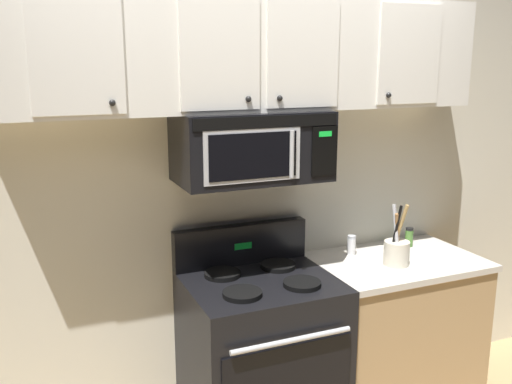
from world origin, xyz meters
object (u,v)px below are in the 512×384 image
at_px(stove_range, 261,358).
at_px(over_range_microwave, 252,146).
at_px(salt_shaker, 351,245).
at_px(spice_jar, 409,237).
at_px(utensil_crock_cream, 397,250).

distance_m(stove_range, over_range_microwave, 1.11).
bearing_deg(over_range_microwave, salt_shaker, 4.53).
xyz_separation_m(stove_range, salt_shaker, (0.64, 0.17, 0.49)).
xyz_separation_m(stove_range, spice_jar, (1.04, 0.16, 0.49)).
relative_size(stove_range, over_range_microwave, 1.47).
relative_size(stove_range, salt_shaker, 9.90).
bearing_deg(salt_shaker, stove_range, -165.38).
bearing_deg(stove_range, spice_jar, 8.74).
height_order(stove_range, spice_jar, stove_range).
distance_m(stove_range, spice_jar, 1.16).
distance_m(over_range_microwave, utensil_crock_cream, 0.99).
xyz_separation_m(over_range_microwave, salt_shaker, (0.64, 0.05, -0.62)).
height_order(salt_shaker, spice_jar, spice_jar).
bearing_deg(spice_jar, utensil_crock_cream, -138.58).
bearing_deg(salt_shaker, spice_jar, -0.99).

